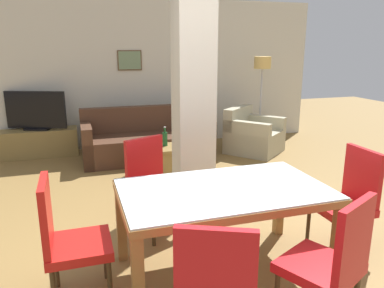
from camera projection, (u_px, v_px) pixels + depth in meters
name	position (u px, v px, depth m)	size (l,w,h in m)	color
ground_plane	(222.00, 270.00, 3.19)	(18.00, 18.00, 0.00)	olive
back_wall	(134.00, 74.00, 6.93)	(7.20, 0.09, 2.70)	beige
divider_pillar	(193.00, 91.00, 4.36)	(0.44, 0.39, 2.70)	beige
dining_table	(224.00, 205.00, 3.04)	(1.67, 0.98, 0.75)	olive
dining_chair_far_left	(152.00, 182.00, 3.78)	(0.61, 0.61, 0.96)	red
dining_chair_head_right	(349.00, 196.00, 3.42)	(0.46, 0.46, 0.96)	red
dining_chair_head_left	(67.00, 236.00, 2.70)	(0.46, 0.46, 0.96)	red
dining_chair_near_right	(332.00, 260.00, 2.41)	(0.62, 0.62, 0.96)	red
sofa	(147.00, 141.00, 6.32)	(2.13, 0.87, 0.85)	#4A2D1E
armchair	(253.00, 137.00, 6.69)	(1.18, 1.19, 0.79)	#ADA688
coffee_table	(154.00, 162.00, 5.45)	(0.73, 0.50, 0.43)	olive
bottle	(165.00, 138.00, 5.49)	(0.07, 0.07, 0.28)	#194C23
tv_stand	(39.00, 143.00, 6.45)	(1.27, 0.40, 0.47)	olive
tv_screen	(36.00, 111.00, 6.31)	(0.97, 0.41, 0.66)	black
floor_lamp	(262.00, 71.00, 6.98)	(0.31, 0.31, 1.66)	#B7B7BC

